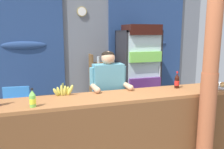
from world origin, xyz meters
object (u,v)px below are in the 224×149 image
Objects in this scene: timber_post at (210,77)px; bottle_shelf_rack at (102,84)px; drink_fridge at (139,67)px; soda_bottle_cola at (177,81)px; banana_bunch at (64,91)px; stall_counter at (119,128)px; shopkeeper at (108,90)px; pastry_tray at (219,85)px; soda_bottle_lime_soda at (33,99)px; plastic_lawn_chair at (16,110)px.

timber_post is 1.94× the size of bottle_shelf_rack.
drink_fridge is 8.04× the size of soda_bottle_cola.
bottle_shelf_rack reaches higher than banana_bunch.
shopkeeper is at bearing 86.24° from stall_counter.
timber_post is 0.64m from pastry_tray.
drink_fridge is at bearing 42.55° from soda_bottle_lime_soda.
banana_bunch reaches higher than plastic_lawn_chair.
shopkeeper is (1.32, -0.86, 0.45)m from plastic_lawn_chair.
banana_bunch is at bearing 161.27° from timber_post.
soda_bottle_cola is (-0.15, -1.62, 0.03)m from drink_fridge.
pastry_tray is at bearing 36.19° from timber_post.
banana_bunch is (-1.70, -1.53, -0.01)m from drink_fridge.
soda_bottle_lime_soda is (-1.00, -0.59, 0.12)m from shopkeeper.
banana_bunch is at bearing -118.67° from bottle_shelf_rack.
drink_fridge reaches higher than stall_counter.
pastry_tray is at bearing -16.71° from shopkeeper.
plastic_lawn_chair is at bearing 146.72° from shopkeeper.
timber_post is 2.50m from bottle_shelf_rack.
timber_post is at bearing -35.48° from plastic_lawn_chair.
shopkeeper reaches higher than stall_counter.
soda_bottle_lime_soda is at bearing -137.45° from drink_fridge.
shopkeeper is at bearing -101.72° from bottle_shelf_rack.
pastry_tray is at bearing -24.98° from plastic_lawn_chair.
pastry_tray is at bearing 3.11° from soda_bottle_lime_soda.
bottle_shelf_rack reaches higher than stall_counter.
timber_post is 12.58× the size of soda_bottle_lime_soda.
bottle_shelf_rack is 1.77m from plastic_lawn_chair.
timber_post is 9.33× the size of banana_bunch.
bottle_shelf_rack is at bearing 61.33° from banana_bunch.
shopkeeper is 1.17m from soda_bottle_lime_soda.
stall_counter is at bearing -93.76° from shopkeeper.
plastic_lawn_chair is 1.64m from shopkeeper.
bottle_shelf_rack is at bearing 80.36° from stall_counter.
shopkeeper is 0.96m from soda_bottle_cola.
bottle_shelf_rack is 3.06× the size of pastry_tray.
soda_bottle_cola is (-0.14, 0.48, -0.14)m from timber_post.
timber_post is 2.05m from soda_bottle_lime_soda.
drink_fridge is 2.78m from soda_bottle_lime_soda.
timber_post is 2.95× the size of plastic_lawn_chair.
timber_post is 2.10m from drink_fridge.
timber_post is at bearing -6.09° from soda_bottle_lime_soda.
soda_bottle_lime_soda is 0.74× the size of banana_bunch.
timber_post is (1.07, -0.26, 0.62)m from stall_counter.
soda_bottle_lime_soda reaches higher than plastic_lawn_chair.
timber_post is 1.34× the size of drink_fridge.
pastry_tray is 2.17m from banana_bunch.
drink_fridge is 4.42× the size of pastry_tray.
stall_counter is at bearing -120.48° from drink_fridge.
shopkeeper is at bearing -33.28° from plastic_lawn_chair.
pastry_tray reaches higher than stall_counter.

